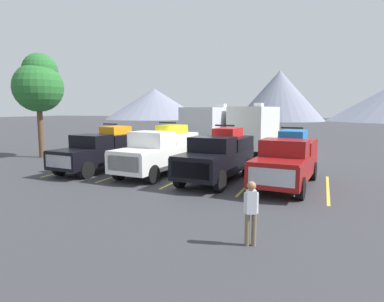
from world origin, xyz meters
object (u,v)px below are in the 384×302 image
(camper_trailer_a, at_px, (216,127))
(person_a, at_px, (251,209))
(pickup_truck_a, at_px, (102,149))
(pickup_truck_c, at_px, (218,155))
(pickup_truck_d, at_px, (287,159))
(camper_trailer_b, at_px, (255,127))
(pickup_truck_b, at_px, (160,150))

(camper_trailer_a, xyz_separation_m, person_a, (6.12, -16.56, -1.06))
(camper_trailer_a, bearing_deg, pickup_truck_a, -111.62)
(pickup_truck_c, bearing_deg, pickup_truck_d, 1.22)
(pickup_truck_a, height_order, pickup_truck_d, pickup_truck_a)
(pickup_truck_d, bearing_deg, pickup_truck_c, -178.78)
(camper_trailer_a, bearing_deg, camper_trailer_b, 16.39)
(pickup_truck_c, distance_m, pickup_truck_d, 3.18)
(pickup_truck_b, distance_m, camper_trailer_b, 10.44)
(pickup_truck_a, bearing_deg, person_a, -36.20)
(camper_trailer_b, height_order, person_a, camper_trailer_b)
(pickup_truck_a, distance_m, camper_trailer_a, 10.11)
(pickup_truck_c, distance_m, camper_trailer_b, 10.34)
(pickup_truck_a, bearing_deg, pickup_truck_b, 4.21)
(pickup_truck_b, height_order, pickup_truck_d, pickup_truck_b)
(person_a, bearing_deg, pickup_truck_b, 130.43)
(pickup_truck_a, relative_size, camper_trailer_b, 0.76)
(pickup_truck_b, bearing_deg, person_a, -49.57)
(pickup_truck_c, height_order, camper_trailer_a, camper_trailer_a)
(camper_trailer_b, bearing_deg, pickup_truck_b, -107.16)
(pickup_truck_c, xyz_separation_m, person_a, (3.03, -7.09, -0.26))
(pickup_truck_d, relative_size, camper_trailer_a, 0.65)
(pickup_truck_c, xyz_separation_m, camper_trailer_b, (-0.25, 10.30, 0.83))
(pickup_truck_d, bearing_deg, camper_trailer_a, 123.71)
(pickup_truck_a, height_order, person_a, pickup_truck_a)
(pickup_truck_c, relative_size, person_a, 3.49)
(pickup_truck_a, relative_size, pickup_truck_c, 0.99)
(pickup_truck_b, xyz_separation_m, pickup_truck_d, (6.50, -0.29, -0.06))
(pickup_truck_a, bearing_deg, pickup_truck_c, -0.86)
(pickup_truck_c, bearing_deg, camper_trailer_b, 91.38)
(pickup_truck_d, relative_size, camper_trailer_b, 0.79)
(pickup_truck_c, xyz_separation_m, camper_trailer_a, (-3.09, 9.47, 0.80))
(camper_trailer_a, height_order, camper_trailer_b, camper_trailer_b)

